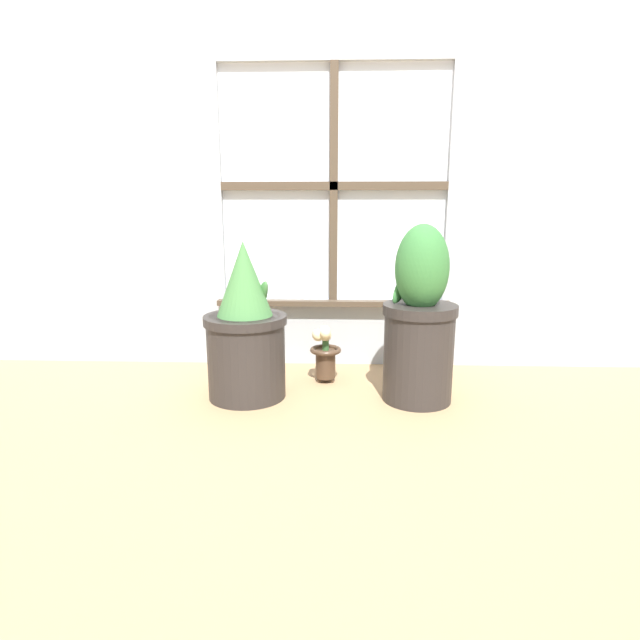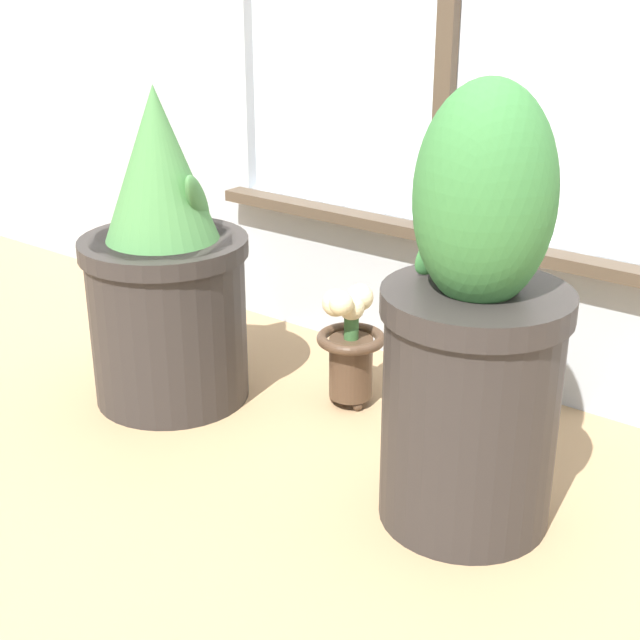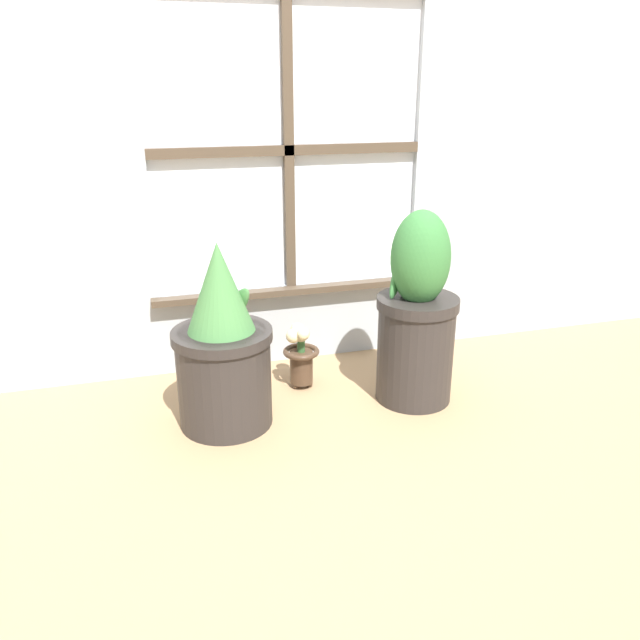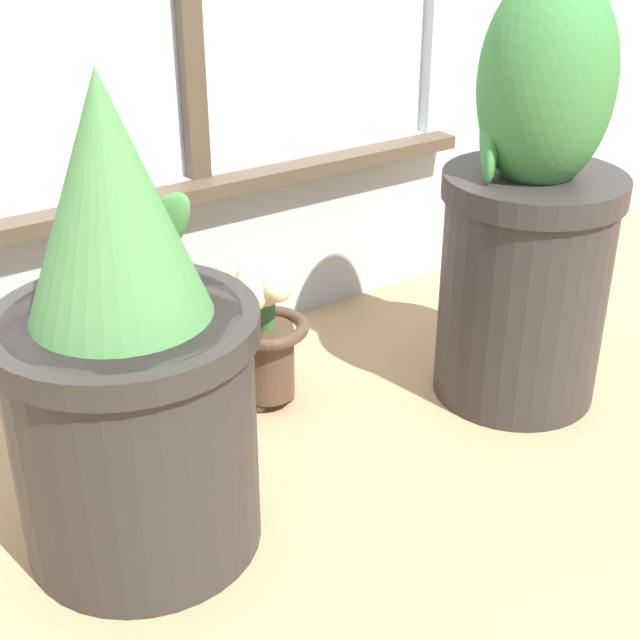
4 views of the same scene
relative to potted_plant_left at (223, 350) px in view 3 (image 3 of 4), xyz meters
The scene contains 5 objects.
ground_plane 0.45m from the potted_plant_left, 27.83° to the right, with size 10.00×10.00×0.00m, color tan.
wall_with_window 1.16m from the potted_plant_left, 54.23° to the left, with size 4.40×0.10×2.50m.
potted_plant_left is the anchor object (origin of this frame).
potted_plant_right 0.66m from the potted_plant_left, ahead, with size 0.28×0.28×0.67m.
flower_vase 0.37m from the potted_plant_left, 31.68° to the left, with size 0.13×0.13×0.24m.
Camera 3 is at (-0.54, -1.64, 1.04)m, focal length 35.00 mm.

